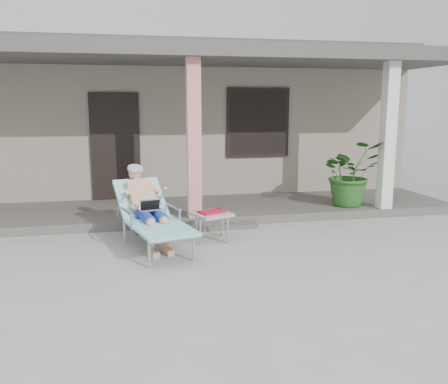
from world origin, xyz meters
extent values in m
plane|color=#9E9E99|center=(0.00, 0.00, 0.00)|extent=(60.00, 60.00, 0.00)
cube|color=gray|center=(0.00, 6.50, 1.50)|extent=(10.00, 5.00, 3.00)
cube|color=#474442|center=(0.00, 6.50, 3.15)|extent=(10.40, 5.40, 0.30)
cube|color=black|center=(-1.30, 3.97, 1.20)|extent=(0.95, 0.06, 2.10)
cube|color=black|center=(1.60, 3.97, 1.65)|extent=(1.20, 0.06, 1.30)
cube|color=black|center=(1.60, 3.96, 1.65)|extent=(1.32, 0.05, 1.42)
cube|color=#605B56|center=(0.00, 3.00, 0.07)|extent=(10.00, 2.00, 0.15)
cube|color=red|center=(0.00, 2.15, 1.45)|extent=(0.22, 0.22, 2.61)
cube|color=silver|center=(3.50, 2.15, 1.45)|extent=(0.22, 0.22, 2.61)
cube|color=#474442|center=(0.00, 3.00, 2.88)|extent=(10.00, 2.30, 0.24)
cube|color=#605B56|center=(0.00, 1.85, 0.04)|extent=(2.00, 0.30, 0.07)
cylinder|color=#B7B7BC|center=(-0.86, 0.15, 0.18)|extent=(0.04, 0.04, 0.36)
cylinder|color=#B7B7BC|center=(-0.28, 0.30, 0.18)|extent=(0.04, 0.04, 0.36)
cylinder|color=#B7B7BC|center=(-1.16, 1.28, 0.18)|extent=(0.04, 0.04, 0.36)
cylinder|color=#B7B7BC|center=(-0.59, 1.44, 0.18)|extent=(0.04, 0.04, 0.36)
cube|color=#B7B7BC|center=(-0.68, 0.65, 0.37)|extent=(0.88, 1.29, 0.03)
cube|color=#95DDE6|center=(-0.68, 0.65, 0.39)|extent=(0.99, 1.35, 0.04)
cube|color=#B7B7BC|center=(-0.90, 1.47, 0.60)|extent=(0.72, 0.69, 0.47)
cube|color=#95DDE6|center=(-0.90, 1.47, 0.63)|extent=(0.83, 0.79, 0.54)
cylinder|color=#B3B3B6|center=(-0.98, 1.74, 1.05)|extent=(0.29, 0.29, 0.12)
cube|color=silver|center=(-0.79, 1.05, 0.56)|extent=(0.37, 0.30, 0.23)
cube|color=#AAAAA5|center=(0.12, 1.21, 0.41)|extent=(0.66, 0.66, 0.04)
cylinder|color=#B7B7BC|center=(-0.08, 1.00, 0.19)|extent=(0.04, 0.04, 0.38)
cylinder|color=#B7B7BC|center=(0.32, 1.00, 0.19)|extent=(0.04, 0.04, 0.38)
cylinder|color=#B7B7BC|center=(-0.08, 1.41, 0.19)|extent=(0.04, 0.04, 0.38)
cylinder|color=#B7B7BC|center=(0.32, 1.41, 0.19)|extent=(0.04, 0.04, 0.38)
cube|color=red|center=(0.12, 1.21, 0.44)|extent=(0.43, 0.38, 0.03)
cube|color=black|center=(0.12, 1.34, 0.44)|extent=(0.33, 0.16, 0.04)
imported|color=#26591E|center=(2.98, 2.50, 0.76)|extent=(1.12, 0.98, 1.22)
camera|label=1|loc=(-1.09, -5.59, 2.02)|focal=38.00mm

